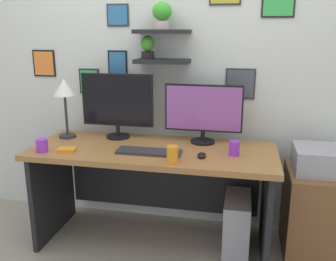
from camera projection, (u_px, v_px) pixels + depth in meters
ground_plane at (154, 242)px, 2.80m from camera, size 8.00×8.00×0.00m
back_wall_assembly at (165, 57)px, 2.86m from camera, size 4.40×0.24×2.70m
desk at (155, 173)px, 2.71m from camera, size 1.73×0.68×0.75m
monitor_left at (117, 103)px, 2.80m from camera, size 0.56×0.18×0.49m
monitor_right at (203, 111)px, 2.68m from camera, size 0.57×0.18×0.43m
keyboard at (149, 152)px, 2.50m from camera, size 0.44×0.14×0.02m
computer_mouse at (202, 155)px, 2.41m from camera, size 0.06×0.09×0.03m
desk_lamp at (64, 93)px, 2.78m from camera, size 0.16×0.16×0.45m
coffee_mug at (42, 145)px, 2.52m from camera, size 0.08×0.08×0.09m
pen_cup at (234, 148)px, 2.45m from camera, size 0.07×0.07×0.10m
scissors_tray at (67, 150)px, 2.53m from camera, size 0.13×0.10×0.02m
water_cup at (173, 154)px, 2.31m from camera, size 0.07×0.07×0.11m
drawer_cabinet at (317, 212)px, 2.61m from camera, size 0.44×0.50×0.62m
printer at (323, 160)px, 2.51m from camera, size 0.38×0.34×0.17m
computer_tower_right at (237, 224)px, 2.64m from camera, size 0.18×0.40×0.42m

